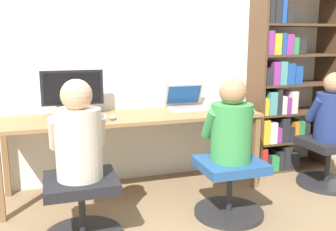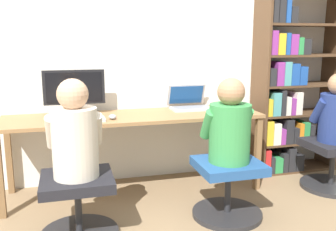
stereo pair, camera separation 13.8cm
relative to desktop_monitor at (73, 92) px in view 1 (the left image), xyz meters
The scene contains 14 objects.
ground_plane 1.12m from the desktop_monitor, 41.66° to the right, with size 14.00×14.00×0.00m, color #846B4C.
wall_back 0.66m from the desktop_monitor, 22.66° to the left, with size 10.00×0.05×2.60m.
desk 0.58m from the desktop_monitor, 16.82° to the right, with size 2.24×0.58×0.70m.
desktop_monitor is the anchor object (origin of this frame).
laptop 1.06m from the desktop_monitor, ahead, with size 0.37×0.30×0.23m.
keyboard 0.35m from the desktop_monitor, 86.96° to the right, with size 0.42×0.16×0.03m.
computer_mouse_by_keyboard 0.44m from the desktop_monitor, 43.00° to the right, with size 0.06×0.10×0.04m.
office_chair_left 1.07m from the desktop_monitor, 91.90° to the right, with size 0.54×0.54×0.44m.
office_chair_right 1.52m from the desktop_monitor, 36.91° to the right, with size 0.54×0.54×0.44m.
person_at_monitor 0.86m from the desktop_monitor, 91.91° to the right, with size 0.37×0.32×0.66m.
person_at_laptop 1.38m from the desktop_monitor, 36.77° to the right, with size 0.38×0.32×0.63m.
bookshelf 2.08m from the desktop_monitor, ahead, with size 0.86×0.33×1.79m.
office_chair_side 2.41m from the desktop_monitor, 13.79° to the right, with size 0.54×0.54×0.44m.
person_near_shelf 2.32m from the desktop_monitor, 13.69° to the right, with size 0.37×0.31×0.62m.
Camera 1 is at (-0.69, -2.83, 1.35)m, focal length 40.00 mm.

